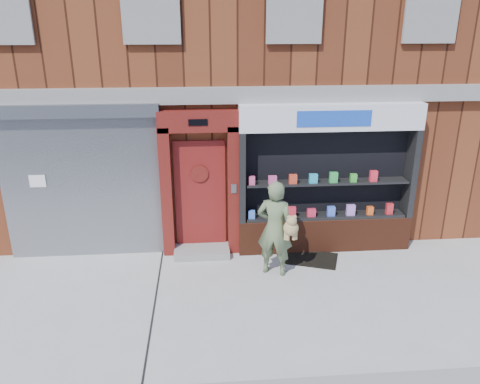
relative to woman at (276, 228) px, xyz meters
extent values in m
plane|color=#9E9E99|center=(-0.60, -0.89, -0.91)|extent=(80.00, 80.00, 0.00)
cube|color=#592614|center=(-0.60, 5.11, 3.09)|extent=(12.00, 8.00, 8.00)
cube|color=gray|center=(-0.60, 1.03, 2.24)|extent=(12.00, 0.16, 0.30)
cube|color=gray|center=(-3.60, 1.05, 0.49)|extent=(3.00, 0.10, 2.80)
cube|color=slate|center=(-3.60, 0.99, 2.01)|extent=(3.10, 0.30, 0.24)
cube|color=white|center=(-4.40, 0.99, 0.69)|extent=(0.30, 0.01, 0.24)
cube|color=#51110E|center=(-2.00, 0.97, 0.39)|extent=(0.22, 0.28, 2.60)
cube|color=#51110E|center=(-0.70, 0.97, 0.39)|extent=(0.22, 0.28, 2.60)
cube|color=#51110E|center=(-1.35, 0.97, 1.79)|extent=(1.50, 0.28, 0.40)
cube|color=black|center=(-1.35, 0.82, 1.79)|extent=(0.35, 0.01, 0.12)
cube|color=maroon|center=(-1.35, 1.08, 0.29)|extent=(1.00, 0.06, 2.20)
cylinder|color=black|center=(-1.35, 1.04, 0.74)|extent=(0.28, 0.02, 0.28)
cylinder|color=#51110E|center=(-1.35, 1.03, 0.74)|extent=(0.34, 0.02, 0.34)
cube|color=gray|center=(-1.35, 0.81, -0.83)|extent=(1.10, 0.55, 0.15)
cube|color=slate|center=(-0.70, 0.82, 0.49)|extent=(0.10, 0.02, 0.18)
cube|color=#562514|center=(1.15, 0.91, -0.56)|extent=(3.50, 0.40, 0.70)
cube|color=black|center=(-0.54, 0.91, 0.69)|extent=(0.12, 0.40, 1.80)
cube|color=black|center=(2.84, 0.91, 0.69)|extent=(0.12, 0.40, 1.80)
cube|color=black|center=(1.15, 1.10, 0.69)|extent=(3.30, 0.03, 1.80)
cube|color=black|center=(1.15, 0.91, -0.18)|extent=(3.20, 0.36, 0.06)
cube|color=black|center=(1.15, 0.91, 0.54)|extent=(3.20, 0.36, 0.04)
cube|color=white|center=(1.15, 0.91, 1.84)|extent=(3.50, 0.40, 0.50)
cube|color=#173FAC|center=(1.15, 0.71, 1.84)|extent=(1.40, 0.01, 0.30)
cube|color=#4275E3|center=(-0.35, 0.83, -0.07)|extent=(0.13, 0.09, 0.16)
cube|color=#AA72CE|center=(0.05, 0.83, -0.05)|extent=(0.14, 0.09, 0.19)
cube|color=red|center=(0.45, 0.83, -0.04)|extent=(0.16, 0.09, 0.22)
cube|color=#DC2645|center=(0.85, 0.83, -0.07)|extent=(0.17, 0.09, 0.16)
cube|color=blue|center=(1.25, 0.83, -0.05)|extent=(0.15, 0.09, 0.20)
cube|color=#B378D9|center=(1.65, 0.83, -0.04)|extent=(0.17, 0.09, 0.22)
cube|color=#FB571A|center=(2.05, 0.83, -0.07)|extent=(0.12, 0.09, 0.17)
cube|color=red|center=(2.45, 0.83, -0.04)|extent=(0.13, 0.09, 0.22)
cube|color=#DC4980|center=(-0.35, 0.83, 0.64)|extent=(0.12, 0.09, 0.16)
cube|color=#E04A8E|center=(0.05, 0.83, 0.64)|extent=(0.16, 0.09, 0.16)
cube|color=red|center=(0.45, 0.83, 0.65)|extent=(0.15, 0.09, 0.18)
cube|color=#28A4C9|center=(0.85, 0.83, 0.65)|extent=(0.16, 0.09, 0.18)
cube|color=green|center=(1.25, 0.83, 0.66)|extent=(0.15, 0.09, 0.20)
cube|color=green|center=(1.65, 0.83, 0.64)|extent=(0.12, 0.09, 0.16)
cube|color=#EB293D|center=(2.05, 0.83, 0.67)|extent=(0.14, 0.09, 0.22)
imported|color=#5D6E48|center=(-0.01, 0.01, -0.01)|extent=(0.77, 0.64, 1.81)
sphere|color=#A58A52|center=(0.25, -0.17, 0.07)|extent=(0.27, 0.27, 0.27)
sphere|color=#A58A52|center=(0.25, -0.22, 0.23)|extent=(0.18, 0.18, 0.18)
sphere|color=#A58A52|center=(0.19, -0.22, 0.31)|extent=(0.06, 0.06, 0.06)
sphere|color=#A58A52|center=(0.30, -0.22, 0.31)|extent=(0.06, 0.06, 0.06)
cylinder|color=#A58A52|center=(0.15, -0.17, -0.07)|extent=(0.06, 0.06, 0.16)
cylinder|color=#A58A52|center=(0.34, -0.17, -0.07)|extent=(0.06, 0.06, 0.16)
cylinder|color=#A58A52|center=(0.19, -0.19, -0.07)|extent=(0.06, 0.06, 0.16)
cylinder|color=#A58A52|center=(0.30, -0.19, -0.07)|extent=(0.06, 0.06, 0.16)
cube|color=black|center=(0.82, 0.46, -0.90)|extent=(1.15, 0.97, 0.02)
camera|label=1|loc=(-1.28, -7.64, 3.52)|focal=35.00mm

